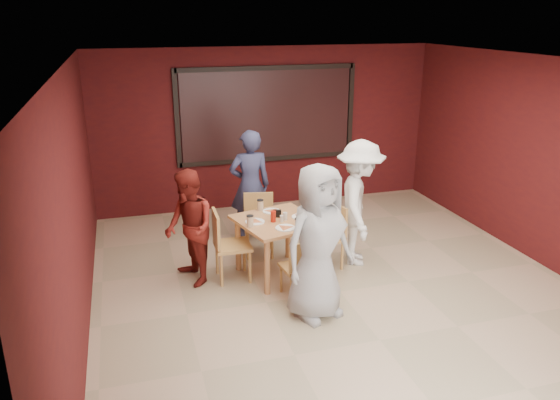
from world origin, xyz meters
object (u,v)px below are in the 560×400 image
object	(u,v)px
diner_left	(189,228)
chair_left	(226,242)
chair_back	(259,220)
diner_front	(318,242)
diner_right	(359,203)
dining_table	(278,227)
diner_back	(250,186)
chair_front	(300,265)
chair_right	(330,232)

from	to	relation	value
diner_left	chair_left	bearing A→B (deg)	69.20
chair_back	diner_front	size ratio (longest dim) A/B	0.48
chair_back	diner_right	xyz separation A→B (m)	(1.24, -0.69, 0.37)
dining_table	chair_back	world-z (taller)	dining_table
diner_back	diner_right	bearing A→B (deg)	136.99
chair_left	diner_right	bearing A→B (deg)	0.75
chair_front	diner_front	bearing A→B (deg)	-80.84
chair_back	diner_left	distance (m)	1.28
chair_front	dining_table	bearing A→B (deg)	95.77
chair_front	diner_right	bearing A→B (deg)	34.72
dining_table	diner_back	world-z (taller)	diner_back
diner_back	dining_table	bearing A→B (deg)	94.42
diner_front	diner_left	xyz separation A→B (m)	(-1.28, 1.22, -0.16)
chair_back	diner_right	bearing A→B (deg)	-29.11
diner_front	chair_left	bearing A→B (deg)	105.21
chair_back	chair_left	xyz separation A→B (m)	(-0.62, -0.71, 0.04)
diner_back	diner_left	distance (m)	1.60
chair_left	diner_back	size ratio (longest dim) A/B	0.55
chair_front	diner_front	world-z (taller)	diner_front
chair_back	chair_right	size ratio (longest dim) A/B	0.99
chair_front	chair_right	bearing A→B (deg)	47.29
chair_back	chair_right	bearing A→B (deg)	-42.40
diner_back	diner_front	bearing A→B (deg)	96.25
chair_left	diner_front	size ratio (longest dim) A/B	0.52
diner_front	diner_right	size ratio (longest dim) A/B	1.04
dining_table	chair_right	bearing A→B (deg)	2.45
chair_right	diner_left	bearing A→B (deg)	177.69
chair_front	chair_back	bearing A→B (deg)	95.38
chair_back	chair_front	bearing A→B (deg)	-84.62
chair_front	diner_right	world-z (taller)	diner_right
chair_right	chair_front	bearing A→B (deg)	-132.71
diner_back	diner_right	size ratio (longest dim) A/B	0.99
chair_back	diner_back	bearing A→B (deg)	90.30
chair_right	diner_front	world-z (taller)	diner_front
dining_table	diner_front	distance (m)	1.14
diner_front	diner_back	xyz separation A→B (m)	(-0.21, 2.40, -0.05)
dining_table	diner_left	bearing A→B (deg)	174.62
chair_back	chair_left	world-z (taller)	chair_left
chair_back	diner_left	bearing A→B (deg)	-148.47
chair_right	diner_right	size ratio (longest dim) A/B	0.51
diner_front	diner_right	distance (m)	1.57
chair_right	diner_back	xyz separation A→B (m)	(-0.81, 1.26, 0.35)
dining_table	chair_left	xyz separation A→B (m)	(-0.68, 0.05, -0.15)
chair_front	chair_back	size ratio (longest dim) A/B	0.88
chair_left	diner_right	xyz separation A→B (m)	(1.86, 0.02, 0.34)
dining_table	chair_left	size ratio (longest dim) A/B	1.28
chair_left	diner_front	xyz separation A→B (m)	(0.82, -1.16, 0.37)
dining_table	chair_right	distance (m)	0.76
dining_table	diner_back	size ratio (longest dim) A/B	0.70
dining_table	diner_front	world-z (taller)	diner_front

